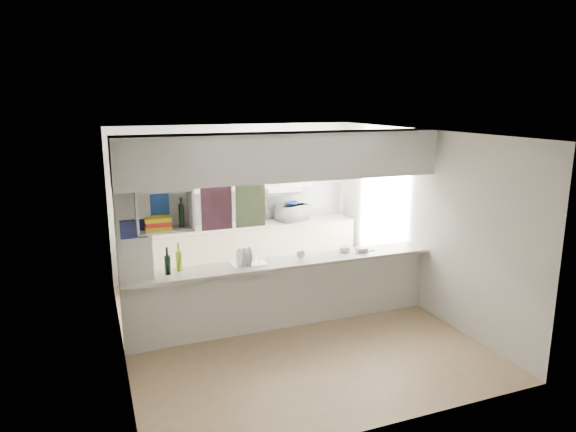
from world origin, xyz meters
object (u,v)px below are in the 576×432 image
dish_rack (248,257)px  microwave (292,212)px  bowl (291,203)px  wine_bottles (173,262)px

dish_rack → microwave: bearing=50.6°
microwave → bowl: bearing=35.5°
bowl → wine_bottles: wine_bottles is taller
bowl → dish_rack: size_ratio=0.49×
microwave → bowl: bowl is taller
wine_bottles → microwave: bearing=41.1°
bowl → wine_bottles: size_ratio=0.63×
microwave → wine_bottles: size_ratio=1.43×
dish_rack → wine_bottles: (-0.95, 0.01, 0.04)m
microwave → wine_bottles: (-2.40, -2.09, -0.01)m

